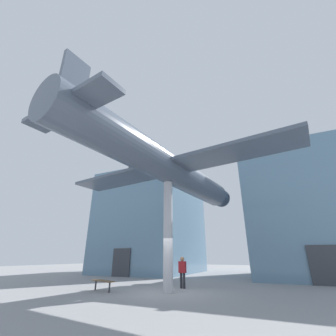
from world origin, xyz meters
The scene contains 7 objects.
ground_plane centered at (0.00, 0.00, 0.00)m, with size 80.00×80.00×0.00m, color gray.
glass_pavilion_left centered at (-7.56, 12.13, 5.02)m, with size 8.82×11.39×10.61m.
glass_pavilion_right centered at (7.56, 12.13, 5.02)m, with size 8.82×11.39×10.61m.
support_pylon_central centered at (0.00, 0.00, 2.78)m, with size 0.49×0.49×5.56m.
suspended_airplane centered at (0.04, 0.31, 6.46)m, with size 14.41×16.68×3.34m.
visitor_person centered at (0.04, 1.82, 0.92)m, with size 0.42×0.25×1.62m.
plaza_bench centered at (-3.24, -0.92, 0.44)m, with size 1.64×0.87×0.50m.
Camera 1 is at (5.20, -11.03, 1.64)m, focal length 24.00 mm.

